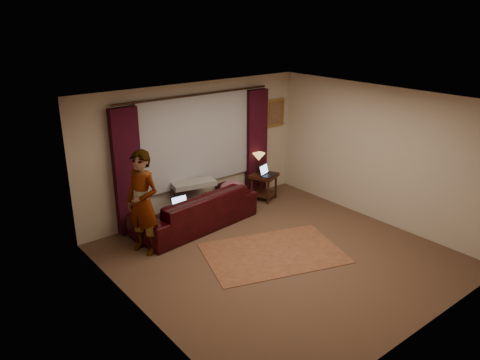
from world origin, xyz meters
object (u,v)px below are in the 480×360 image
object	(u,v)px
laptop_sofa	(182,204)
person	(143,203)
end_table	(264,187)
tiffany_lamp	(259,163)
sofa	(195,202)
laptop_table	(269,171)

from	to	relation	value
laptop_sofa	person	bearing A→B (deg)	-168.86
end_table	tiffany_lamp	size ratio (longest dim) A/B	1.35
laptop_sofa	sofa	bearing A→B (deg)	26.91
sofa	laptop_sofa	distance (m)	0.44
sofa	person	world-z (taller)	person
tiffany_lamp	person	world-z (taller)	person
sofa	laptop_table	xyz separation A→B (m)	(1.88, 0.04, 0.21)
tiffany_lamp	laptop_table	bearing A→B (deg)	-86.52
end_table	laptop_table	xyz separation A→B (m)	(-0.00, -0.14, 0.41)
laptop_sofa	tiffany_lamp	distance (m)	2.31
end_table	person	size ratio (longest dim) A/B	0.33
end_table	person	bearing A→B (deg)	-171.17
person	laptop_sofa	bearing A→B (deg)	79.95
sofa	laptop_table	world-z (taller)	sofa
end_table	tiffany_lamp	bearing A→B (deg)	97.61
laptop_sofa	person	world-z (taller)	person
sofa	end_table	xyz separation A→B (m)	(1.88, 0.18, -0.20)
tiffany_lamp	laptop_sofa	bearing A→B (deg)	-167.09
tiffany_lamp	laptop_table	size ratio (longest dim) A/B	1.22
sofa	end_table	size ratio (longest dim) A/B	4.14
sofa	person	size ratio (longest dim) A/B	1.35
sofa	person	xyz separation A→B (m)	(-1.21, -0.30, 0.40)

